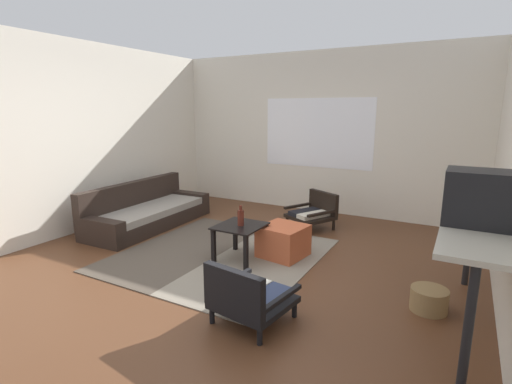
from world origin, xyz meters
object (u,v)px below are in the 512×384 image
at_px(armchair_by_window, 314,211).
at_px(ottoman_orange, 283,241).
at_px(console_shelf, 475,232).
at_px(clay_vase, 477,195).
at_px(couch, 147,213).
at_px(wicker_basket, 429,300).
at_px(glass_bottle, 241,217).
at_px(crt_television, 479,198).
at_px(coffee_table, 240,233).
at_px(armchair_striped_foreground, 248,297).

height_order(armchair_by_window, ottoman_orange, armchair_by_window).
distance_m(console_shelf, clay_vase, 0.56).
height_order(couch, wicker_basket, couch).
xyz_separation_m(clay_vase, wicker_basket, (-0.28, -0.42, -0.90)).
distance_m(armchair_by_window, glass_bottle, 1.65).
height_order(ottoman_orange, wicker_basket, ottoman_orange).
relative_size(console_shelf, glass_bottle, 7.47).
xyz_separation_m(couch, crt_television, (4.30, -0.85, 0.89)).
bearing_deg(coffee_table, armchair_striped_foreground, -56.10).
relative_size(couch, crt_television, 4.33).
bearing_deg(console_shelf, clay_vase, 90.00).
bearing_deg(clay_vase, armchair_by_window, 146.06).
bearing_deg(coffee_table, couch, 166.29).
xyz_separation_m(couch, ottoman_orange, (2.36, -0.14, -0.01)).
relative_size(ottoman_orange, console_shelf, 0.28).
height_order(console_shelf, wicker_basket, console_shelf).
height_order(crt_television, wicker_basket, crt_television).
xyz_separation_m(clay_vase, glass_bottle, (-2.33, -0.24, -0.47)).
height_order(coffee_table, glass_bottle, glass_bottle).
bearing_deg(armchair_by_window, console_shelf, -43.00).
xyz_separation_m(armchair_by_window, armchair_striped_foreground, (0.45, -2.75, -0.01)).
distance_m(armchair_striped_foreground, glass_bottle, 1.41).
distance_m(coffee_table, armchair_by_window, 1.63).
xyz_separation_m(console_shelf, wicker_basket, (-0.28, 0.10, -0.70)).
distance_m(glass_bottle, wicker_basket, 2.11).
bearing_deg(armchair_by_window, crt_television, -44.24).
distance_m(ottoman_orange, wicker_basket, 1.75).
bearing_deg(clay_vase, couch, 176.78).
distance_m(couch, console_shelf, 4.41).
distance_m(coffee_table, console_shelf, 2.41).
height_order(armchair_by_window, crt_television, crt_television).
bearing_deg(armchair_striped_foreground, console_shelf, 28.82).
bearing_deg(clay_vase, console_shelf, -90.00).
bearing_deg(armchair_by_window, couch, -153.88).
bearing_deg(wicker_basket, ottoman_orange, 162.37).
bearing_deg(armchair_striped_foreground, wicker_basket, 36.70).
xyz_separation_m(armchair_by_window, wicker_basket, (1.75, -1.79, -0.15)).
bearing_deg(crt_television, console_shelf, 87.77).
bearing_deg(ottoman_orange, armchair_striped_foreground, -75.93).
distance_m(ottoman_orange, clay_vase, 2.11).
height_order(couch, clay_vase, clay_vase).
height_order(armchair_striped_foreground, wicker_basket, armchair_striped_foreground).
xyz_separation_m(couch, coffee_table, (1.96, -0.48, 0.13)).
height_order(coffee_table, console_shelf, console_shelf).
xyz_separation_m(coffee_table, glass_bottle, (0.01, -0.00, 0.19)).
height_order(ottoman_orange, glass_bottle, glass_bottle).
bearing_deg(armchair_by_window, glass_bottle, -101.01).
bearing_deg(glass_bottle, crt_television, -8.94).
relative_size(coffee_table, glass_bottle, 2.29).
height_order(ottoman_orange, crt_television, crt_television).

